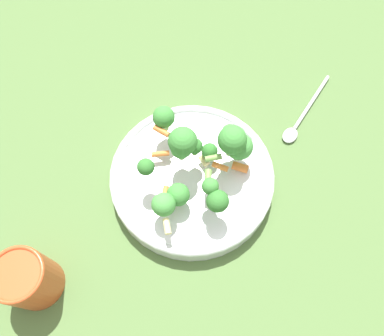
% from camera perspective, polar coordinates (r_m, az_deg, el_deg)
% --- Properties ---
extents(ground_plane, '(3.00, 3.00, 0.00)m').
position_cam_1_polar(ground_plane, '(0.67, 0.00, -2.17)').
color(ground_plane, '#4C6B38').
extents(bowl, '(0.28, 0.28, 0.04)m').
position_cam_1_polar(bowl, '(0.65, 0.00, -1.41)').
color(bowl, silver).
rests_on(bowl, ground_plane).
extents(pasta_salad, '(0.20, 0.20, 0.10)m').
position_cam_1_polar(pasta_salad, '(0.58, 1.26, 1.77)').
color(pasta_salad, '#8CB766').
rests_on(pasta_salad, bowl).
extents(cup, '(0.08, 0.08, 0.10)m').
position_cam_1_polar(cup, '(0.62, -23.73, -15.24)').
color(cup, '#CC4C23').
rests_on(cup, ground_plane).
extents(spoon, '(0.18, 0.06, 0.01)m').
position_cam_1_polar(spoon, '(0.75, 16.10, 7.00)').
color(spoon, silver).
rests_on(spoon, ground_plane).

